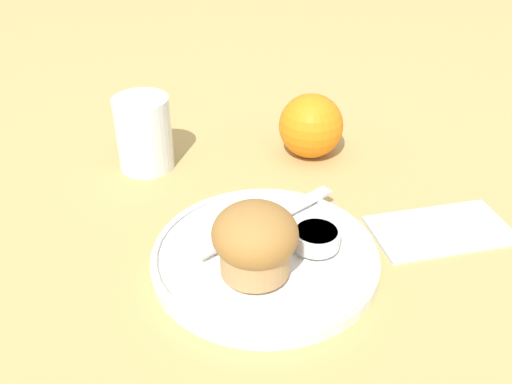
% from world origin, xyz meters
% --- Properties ---
extents(ground_plane, '(3.00, 3.00, 0.00)m').
position_xyz_m(ground_plane, '(0.00, 0.00, 0.00)').
color(ground_plane, tan).
extents(plate, '(0.23, 0.23, 0.02)m').
position_xyz_m(plate, '(-0.00, -0.03, 0.01)').
color(plate, white).
rests_on(plate, ground_plane).
extents(muffin, '(0.08, 0.08, 0.07)m').
position_xyz_m(muffin, '(-0.02, -0.06, 0.06)').
color(muffin, tan).
rests_on(muffin, plate).
extents(cream_ramekin, '(0.05, 0.05, 0.02)m').
position_xyz_m(cream_ramekin, '(0.05, -0.03, 0.03)').
color(cream_ramekin, silver).
rests_on(cream_ramekin, plate).
extents(berry_pair, '(0.04, 0.02, 0.02)m').
position_xyz_m(berry_pair, '(-0.00, 0.02, 0.03)').
color(berry_pair, '#4C194C').
rests_on(berry_pair, plate).
extents(butter_knife, '(0.17, 0.10, 0.00)m').
position_xyz_m(butter_knife, '(0.01, 0.02, 0.02)').
color(butter_knife, silver).
rests_on(butter_knife, plate).
extents(orange_fruit, '(0.09, 0.09, 0.09)m').
position_xyz_m(orange_fruit, '(0.12, 0.19, 0.04)').
color(orange_fruit, orange).
rests_on(orange_fruit, ground_plane).
extents(juice_glass, '(0.07, 0.07, 0.10)m').
position_xyz_m(juice_glass, '(-0.10, 0.20, 0.05)').
color(juice_glass, silver).
rests_on(juice_glass, ground_plane).
extents(folded_napkin, '(0.15, 0.08, 0.01)m').
position_xyz_m(folded_napkin, '(0.20, -0.02, 0.00)').
color(folded_napkin, '#B2BCCC').
rests_on(folded_napkin, ground_plane).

